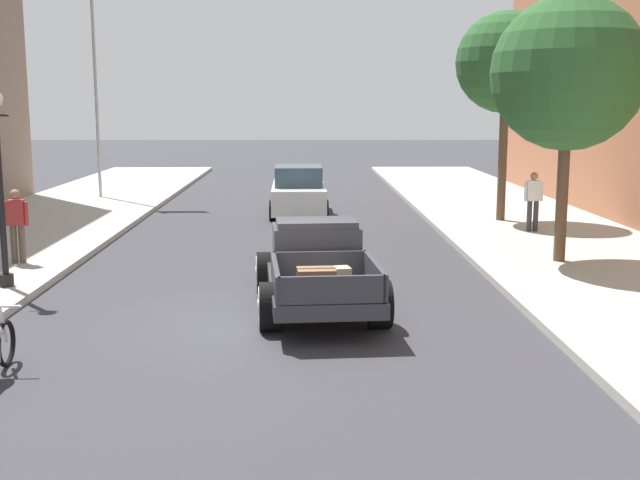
% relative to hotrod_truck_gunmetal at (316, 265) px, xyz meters
% --- Properties ---
extents(ground_plane, '(140.00, 140.00, 0.00)m').
position_rel_hotrod_truck_gunmetal_xyz_m(ground_plane, '(-0.86, -1.18, -0.75)').
color(ground_plane, '#333338').
extents(hotrod_truck_gunmetal, '(2.41, 5.02, 1.58)m').
position_rel_hotrod_truck_gunmetal_xyz_m(hotrod_truck_gunmetal, '(0.00, 0.00, 0.00)').
color(hotrod_truck_gunmetal, '#333338').
rests_on(hotrod_truck_gunmetal, ground).
extents(car_background_white, '(1.91, 4.32, 1.65)m').
position_rel_hotrod_truck_gunmetal_xyz_m(car_background_white, '(-0.39, 12.06, 0.01)').
color(car_background_white, silver).
rests_on(car_background_white, ground).
extents(pedestrian_sidewalk_left, '(0.53, 0.22, 1.65)m').
position_rel_hotrod_truck_gunmetal_xyz_m(pedestrian_sidewalk_left, '(-6.58, 3.33, 0.33)').
color(pedestrian_sidewalk_left, brown).
rests_on(pedestrian_sidewalk_left, sidewalk_left).
extents(pedestrian_sidewalk_right, '(0.53, 0.22, 1.65)m').
position_rel_hotrod_truck_gunmetal_xyz_m(pedestrian_sidewalk_right, '(6.15, 7.58, 0.33)').
color(pedestrian_sidewalk_right, '#333338').
rests_on(pedestrian_sidewalk_right, sidewalk_right).
extents(flagpole, '(1.74, 0.16, 9.16)m').
position_rel_hotrod_truck_gunmetal_xyz_m(flagpole, '(-7.76, 16.30, 5.02)').
color(flagpole, '#B2B2B7').
rests_on(flagpole, sidewalk_left).
extents(street_tree_nearest, '(3.38, 3.38, 5.85)m').
position_rel_hotrod_truck_gunmetal_xyz_m(street_tree_nearest, '(5.55, 3.34, 3.55)').
color(street_tree_nearest, brown).
rests_on(street_tree_nearest, sidewalk_right).
extents(street_tree_second, '(3.00, 3.00, 6.23)m').
position_rel_hotrod_truck_gunmetal_xyz_m(street_tree_second, '(5.81, 9.81, 4.10)').
color(street_tree_second, brown).
rests_on(street_tree_second, sidewalk_right).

